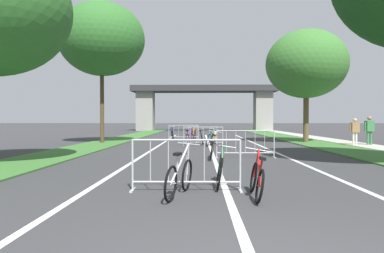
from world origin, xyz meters
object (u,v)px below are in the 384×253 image
(bicycle_orange_2, at_px, (194,134))
(bicycle_white_5, at_px, (215,138))
(bicycle_green_0, at_px, (220,168))
(bicycle_purple_1, at_px, (190,138))
(tree_right_cypress_far, at_px, (306,64))
(pedestrian_pushing_bike, at_px, (355,129))
(crowd_barrier_second, at_px, (245,144))
(crowd_barrier_third, at_px, (203,136))
(pedestrian_strolling, at_px, (369,128))
(bicycle_yellow_7, at_px, (212,149))
(tree_left_oak_mid, at_px, (102,39))
(bicycle_silver_9, at_px, (180,177))
(crowd_barrier_nearest, at_px, (186,165))
(bicycle_blue_6, at_px, (172,134))
(bicycle_teal_8, at_px, (210,139))
(crowd_barrier_fourth, at_px, (184,132))
(bicycle_black_3, at_px, (202,138))
(bicycle_red_4, at_px, (257,179))

(bicycle_orange_2, height_order, bicycle_white_5, bicycle_white_5)
(bicycle_green_0, relative_size, bicycle_purple_1, 1.03)
(tree_right_cypress_far, distance_m, pedestrian_pushing_bike, 5.15)
(tree_right_cypress_far, relative_size, bicycle_white_5, 4.23)
(crowd_barrier_second, height_order, crowd_barrier_third, same)
(crowd_barrier_third, distance_m, pedestrian_strolling, 9.07)
(pedestrian_pushing_bike, bearing_deg, bicycle_yellow_7, 34.91)
(tree_left_oak_mid, bearing_deg, pedestrian_strolling, -7.34)
(bicycle_silver_9, relative_size, pedestrian_strolling, 1.01)
(tree_left_oak_mid, relative_size, bicycle_yellow_7, 5.10)
(pedestrian_pushing_bike, bearing_deg, crowd_barrier_nearest, 50.09)
(tree_right_cypress_far, relative_size, crowd_barrier_third, 3.13)
(bicycle_blue_6, bearing_deg, crowd_barrier_second, -83.02)
(bicycle_orange_2, distance_m, pedestrian_strolling, 12.01)
(bicycle_yellow_7, bearing_deg, bicycle_orange_2, 97.77)
(tree_right_cypress_far, relative_size, bicycle_teal_8, 4.26)
(crowd_barrier_third, bearing_deg, bicycle_green_0, -88.77)
(bicycle_blue_6, relative_size, bicycle_silver_9, 0.97)
(bicycle_silver_9, height_order, pedestrian_strolling, pedestrian_strolling)
(crowd_barrier_nearest, height_order, bicycle_blue_6, crowd_barrier_nearest)
(tree_left_oak_mid, height_order, bicycle_blue_6, tree_left_oak_mid)
(crowd_barrier_third, height_order, bicycle_silver_9, crowd_barrier_third)
(bicycle_teal_8, bearing_deg, bicycle_blue_6, 123.84)
(tree_left_oak_mid, distance_m, crowd_barrier_nearest, 16.34)
(bicycle_yellow_7, bearing_deg, tree_right_cypress_far, 60.22)
(bicycle_purple_1, bearing_deg, bicycle_silver_9, -76.11)
(tree_right_cypress_far, xyz_separation_m, crowd_barrier_third, (-6.45, -2.45, -4.39))
(bicycle_yellow_7, xyz_separation_m, bicycle_teal_8, (0.12, 6.35, 0.00))
(crowd_barrier_third, relative_size, crowd_barrier_fourth, 1.00)
(crowd_barrier_fourth, bearing_deg, bicycle_purple_1, -83.62)
(crowd_barrier_third, bearing_deg, bicycle_orange_2, 95.42)
(bicycle_purple_1, relative_size, pedestrian_strolling, 1.05)
(bicycle_orange_2, bearing_deg, bicycle_green_0, -77.48)
(bicycle_yellow_7, bearing_deg, bicycle_green_0, -86.19)
(crowd_barrier_third, distance_m, bicycle_yellow_7, 6.81)
(crowd_barrier_second, relative_size, bicycle_black_3, 1.37)
(crowd_barrier_nearest, height_order, bicycle_yellow_7, same)
(crowd_barrier_third, distance_m, bicycle_green_0, 11.93)
(crowd_barrier_second, relative_size, pedestrian_pushing_bike, 1.47)
(bicycle_purple_1, distance_m, bicycle_blue_6, 6.50)
(bicycle_red_4, distance_m, bicycle_yellow_7, 6.32)
(tree_left_oak_mid, distance_m, bicycle_black_3, 8.60)
(bicycle_teal_8, height_order, bicycle_silver_9, bicycle_teal_8)
(crowd_barrier_second, xyz_separation_m, bicycle_black_3, (-1.61, 6.83, -0.15))
(tree_right_cypress_far, xyz_separation_m, bicycle_white_5, (-5.79, -1.88, -4.54))
(bicycle_teal_8, bearing_deg, tree_right_cypress_far, 39.25)
(crowd_barrier_nearest, distance_m, crowd_barrier_second, 6.56)
(crowd_barrier_fourth, height_order, pedestrian_strolling, pedestrian_strolling)
(bicycle_red_4, xyz_separation_m, bicycle_white_5, (-0.21, 13.67, 0.02))
(crowd_barrier_nearest, xyz_separation_m, bicycle_red_4, (1.33, -0.60, -0.18))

